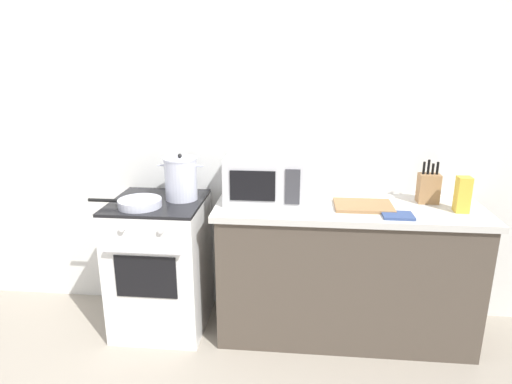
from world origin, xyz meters
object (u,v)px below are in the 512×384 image
at_px(stove, 161,264).
at_px(oven_mitt, 398,215).
at_px(microwave, 265,179).
at_px(knife_block, 428,188).
at_px(cutting_board, 363,206).
at_px(stock_pot, 181,179).
at_px(pasta_box, 463,195).
at_px(frying_pan, 139,203).

distance_m(stove, oven_mitt, 1.60).
distance_m(microwave, oven_mitt, 0.86).
bearing_deg(microwave, knife_block, 3.36).
relative_size(stove, microwave, 1.84).
distance_m(stove, cutting_board, 1.42).
bearing_deg(knife_block, stock_pot, -177.06).
bearing_deg(stove, knife_block, 4.58).
height_order(cutting_board, pasta_box, pasta_box).
bearing_deg(oven_mitt, knife_block, 50.67).
relative_size(knife_block, pasta_box, 1.29).
height_order(knife_block, oven_mitt, knife_block).
distance_m(stove, pasta_box, 2.00).
bearing_deg(stove, frying_pan, -119.83).
height_order(stove, frying_pan, frying_pan).
relative_size(stock_pot, microwave, 0.62).
distance_m(pasta_box, oven_mitt, 0.43).
bearing_deg(microwave, oven_mitt, -16.36).
height_order(stock_pot, pasta_box, stock_pot).
bearing_deg(pasta_box, frying_pan, -177.16).
bearing_deg(microwave, stove, -173.61).
xyz_separation_m(cutting_board, oven_mitt, (0.18, -0.16, -0.00)).
distance_m(frying_pan, microwave, 0.82).
bearing_deg(frying_pan, stock_pot, 39.37).
bearing_deg(pasta_box, stove, 179.14).
distance_m(cutting_board, pasta_box, 0.59).
bearing_deg(oven_mitt, stove, 174.02).
bearing_deg(microwave, cutting_board, -7.04).
xyz_separation_m(microwave, cutting_board, (0.63, -0.08, -0.14)).
distance_m(knife_block, oven_mitt, 0.40).
bearing_deg(frying_pan, knife_block, 8.33).
relative_size(frying_pan, cutting_board, 1.31).
distance_m(microwave, knife_block, 1.06).
xyz_separation_m(stock_pot, microwave, (0.55, 0.02, 0.01)).
height_order(stock_pot, microwave, stock_pot).
height_order(cutting_board, knife_block, knife_block).
bearing_deg(stock_pot, stove, -159.18).
xyz_separation_m(knife_block, oven_mitt, (-0.25, -0.30, -0.09)).
xyz_separation_m(frying_pan, oven_mitt, (1.59, -0.03, -0.02)).
relative_size(stock_pot, pasta_box, 1.40).
distance_m(microwave, cutting_board, 0.65).
relative_size(stock_pot, knife_block, 1.08).
xyz_separation_m(stock_pot, knife_block, (1.61, 0.08, -0.04)).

